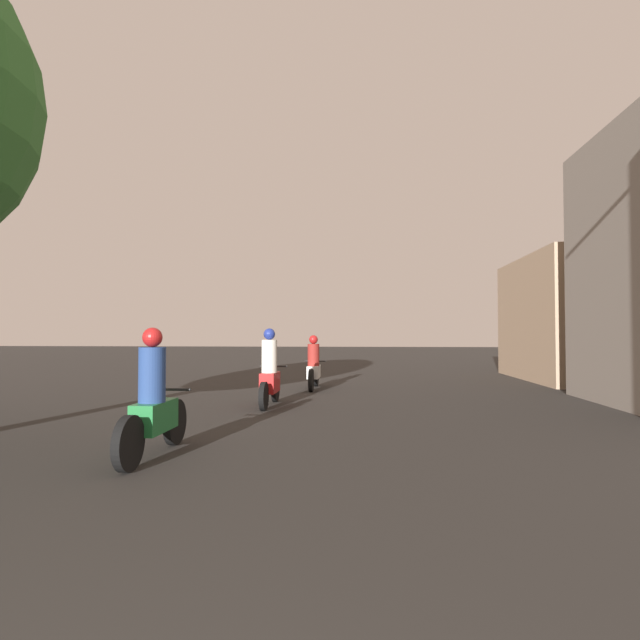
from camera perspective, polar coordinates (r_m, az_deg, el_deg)
motorcycle_green at (r=6.51m, az=-18.48°, el=-9.21°), size 0.60×1.96×1.58m
motorcycle_red at (r=10.55m, az=-5.77°, el=-6.26°), size 0.60×1.86×1.63m
motorcycle_white at (r=13.76m, az=-0.73°, el=-5.44°), size 0.60×2.00×1.48m
building_right_far at (r=18.87m, az=30.27°, el=0.16°), size 5.65×5.87×4.05m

